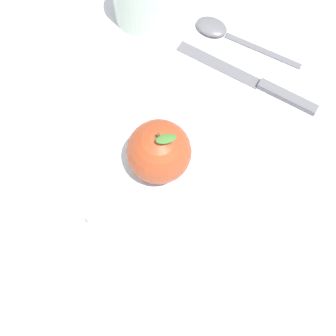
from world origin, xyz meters
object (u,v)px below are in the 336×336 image
at_px(dinner_plate, 168,171).
at_px(spoon, 222,32).
at_px(knife, 259,83).
at_px(apple, 159,152).
at_px(side_bowl, 48,199).

distance_m(dinner_plate, spoon, 0.24).
bearing_deg(spoon, knife, -32.95).
relative_size(apple, knife, 0.41).
height_order(side_bowl, knife, side_bowl).
distance_m(apple, side_bowl, 0.15).
height_order(apple, knife, apple).
bearing_deg(knife, spoon, 147.05).
height_order(dinner_plate, spoon, dinner_plate).
relative_size(dinner_plate, knife, 1.10).
relative_size(knife, spoon, 1.31).
height_order(dinner_plate, knife, dinner_plate).
bearing_deg(side_bowl, apple, 48.36).
distance_m(side_bowl, knife, 0.33).
xyz_separation_m(dinner_plate, apple, (-0.01, 0.00, 0.05)).
distance_m(dinner_plate, side_bowl, 0.15).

